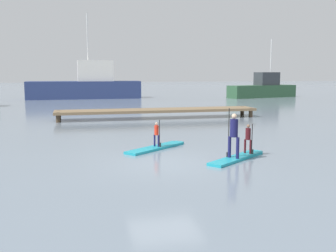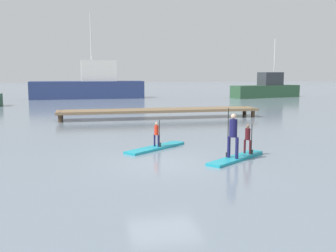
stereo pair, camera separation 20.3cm
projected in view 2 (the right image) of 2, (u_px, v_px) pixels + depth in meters
ground_plane at (164, 163)px, 14.03m from camera, size 240.00×240.00×0.00m
paddleboard_near at (156, 148)px, 16.71m from camera, size 2.93×2.51×0.10m
paddler_child_solo at (157, 133)px, 16.62m from camera, size 0.28×0.31×1.13m
paddleboard_far at (237, 158)px, 14.65m from camera, size 2.87×2.33×0.10m
paddler_adult at (233, 133)px, 14.29m from camera, size 0.40×0.44×1.80m
paddler_child_front at (248, 137)px, 15.13m from camera, size 0.29×0.34×1.16m
fishing_boat_white_large at (90, 86)px, 48.93m from camera, size 13.62×3.21×10.28m
motor_boat_small_navy at (267, 89)px, 50.93m from camera, size 9.78×4.39×7.41m
floating_dock at (160, 110)px, 27.74m from camera, size 13.96×2.08×0.65m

